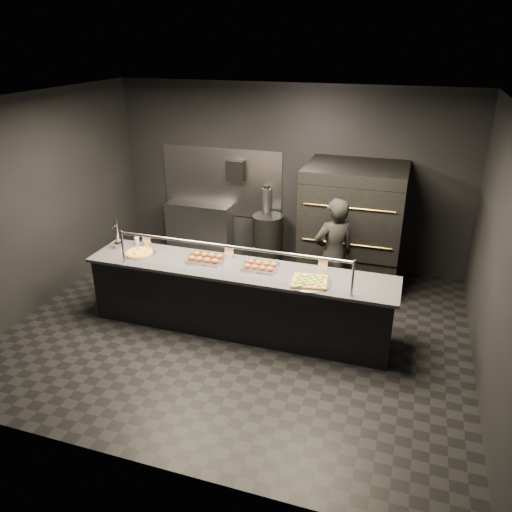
% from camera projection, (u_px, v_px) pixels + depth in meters
% --- Properties ---
extents(room, '(6.04, 6.00, 3.00)m').
position_uv_depth(room, '(237.00, 225.00, 6.28)').
color(room, black).
rests_on(room, ground).
extents(service_counter, '(4.10, 0.78, 1.37)m').
position_uv_depth(service_counter, '(239.00, 299.00, 6.65)').
color(service_counter, black).
rests_on(service_counter, ground).
extents(pizza_oven, '(1.50, 1.23, 1.91)m').
position_uv_depth(pizza_oven, '(352.00, 225.00, 7.76)').
color(pizza_oven, black).
rests_on(pizza_oven, ground).
extents(prep_shelf, '(1.20, 0.35, 0.90)m').
position_uv_depth(prep_shelf, '(199.00, 227.00, 9.12)').
color(prep_shelf, '#99999E').
rests_on(prep_shelf, ground).
extents(towel_dispenser, '(0.30, 0.20, 0.35)m').
position_uv_depth(towel_dispenser, '(236.00, 171.00, 8.53)').
color(towel_dispenser, black).
rests_on(towel_dispenser, room).
extents(fire_extinguisher, '(0.14, 0.14, 0.51)m').
position_uv_depth(fire_extinguisher, '(266.00, 201.00, 8.59)').
color(fire_extinguisher, '#B2B2B7').
rests_on(fire_extinguisher, room).
extents(beer_tap, '(0.13, 0.18, 0.48)m').
position_uv_depth(beer_tap, '(118.00, 239.00, 7.01)').
color(beer_tap, silver).
rests_on(beer_tap, service_counter).
extents(round_pizza, '(0.44, 0.44, 0.03)m').
position_uv_depth(round_pizza, '(139.00, 253.00, 6.86)').
color(round_pizza, silver).
rests_on(round_pizza, service_counter).
extents(slider_tray_a, '(0.56, 0.48, 0.08)m').
position_uv_depth(slider_tray_a, '(206.00, 258.00, 6.67)').
color(slider_tray_a, silver).
rests_on(slider_tray_a, service_counter).
extents(slider_tray_b, '(0.51, 0.42, 0.07)m').
position_uv_depth(slider_tray_b, '(261.00, 266.00, 6.45)').
color(slider_tray_b, silver).
rests_on(slider_tray_b, service_counter).
extents(square_pizza, '(0.54, 0.54, 0.05)m').
position_uv_depth(square_pizza, '(310.00, 282.00, 6.06)').
color(square_pizza, silver).
rests_on(square_pizza, service_counter).
extents(condiment_jar, '(0.17, 0.07, 0.11)m').
position_uv_depth(condiment_jar, '(139.00, 242.00, 7.14)').
color(condiment_jar, silver).
rests_on(condiment_jar, service_counter).
extents(tent_cards, '(2.66, 0.04, 0.15)m').
position_uv_depth(tent_cards, '(230.00, 252.00, 6.74)').
color(tent_cards, white).
rests_on(tent_cards, service_counter).
extents(trash_bin, '(0.53, 0.53, 0.88)m').
position_uv_depth(trash_bin, '(268.00, 240.00, 8.60)').
color(trash_bin, black).
rests_on(trash_bin, ground).
extents(worker, '(0.73, 0.68, 1.67)m').
position_uv_depth(worker, '(333.00, 255.00, 7.05)').
color(worker, black).
rests_on(worker, ground).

